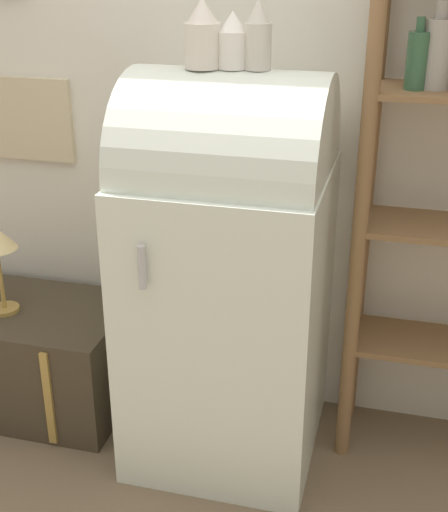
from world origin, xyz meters
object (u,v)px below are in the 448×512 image
object	(u,v)px
vase_left	(203,36)
vase_right	(258,36)
refrigerator	(229,268)
suitcase_trunk	(29,355)
vase_center	(233,42)

from	to	relation	value
vase_left	vase_right	distance (m)	0.17
refrigerator	suitcase_trunk	xyz separation A→B (m)	(-0.84, 0.04, -0.50)
refrigerator	vase_left	distance (m)	0.76
suitcase_trunk	vase_right	world-z (taller)	vase_right
vase_left	vase_right	bearing A→B (deg)	6.17
refrigerator	vase_left	xyz separation A→B (m)	(-0.08, -0.01, 0.76)
vase_left	vase_right	xyz separation A→B (m)	(0.17, 0.02, 0.00)
refrigerator	vase_left	world-z (taller)	vase_left
refrigerator	suitcase_trunk	world-z (taller)	refrigerator
vase_right	vase_center	bearing A→B (deg)	179.40
refrigerator	suitcase_trunk	bearing A→B (deg)	177.14
suitcase_trunk	vase_center	distance (m)	1.50
vase_center	refrigerator	bearing A→B (deg)	-131.06
refrigerator	vase_right	world-z (taller)	vase_right
refrigerator	vase_right	distance (m)	0.77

